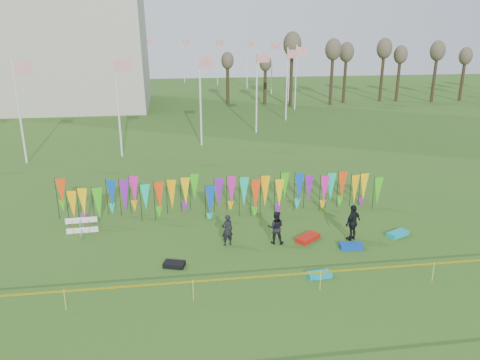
{
  "coord_description": "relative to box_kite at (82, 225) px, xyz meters",
  "views": [
    {
      "loc": [
        -2.46,
        -17.34,
        10.31
      ],
      "look_at": [
        0.93,
        6.0,
        2.47
      ],
      "focal_mm": 35.0,
      "sensor_mm": 36.0,
      "label": 1
    }
  ],
  "objects": [
    {
      "name": "person_right",
      "position": [
        13.6,
        -2.73,
        0.49
      ],
      "size": [
        1.26,
        1.12,
        1.87
      ],
      "primitive_type": "imported",
      "rotation": [
        0.0,
        0.0,
        3.72
      ],
      "color": "black",
      "rests_on": "ground"
    },
    {
      "name": "kite_bag_teal",
      "position": [
        16.12,
        -2.65,
        -0.34
      ],
      "size": [
        1.26,
        0.98,
        0.22
      ],
      "primitive_type": "cube",
      "rotation": [
        0.0,
        0.0,
        0.44
      ],
      "color": "#0DA4B9",
      "rests_on": "ground"
    },
    {
      "name": "person_mid",
      "position": [
        9.7,
        -2.56,
        0.39
      ],
      "size": [
        0.91,
        0.68,
        1.68
      ],
      "primitive_type": "imported",
      "rotation": [
        0.0,
        0.0,
        2.9
      ],
      "color": "black",
      "rests_on": "ground"
    },
    {
      "name": "flagpole_ring",
      "position": [
        -6.61,
        42.17,
        3.55
      ],
      "size": [
        57.4,
        56.16,
        8.0
      ],
      "color": "silver",
      "rests_on": "ground"
    },
    {
      "name": "person_left",
      "position": [
        7.31,
        -2.43,
        0.35
      ],
      "size": [
        0.67,
        0.57,
        1.59
      ],
      "primitive_type": "imported",
      "rotation": [
        0.0,
        0.0,
        3.42
      ],
      "color": "black",
      "rests_on": "ground"
    },
    {
      "name": "kite_bag_black",
      "position": [
        4.69,
        -4.26,
        -0.34
      ],
      "size": [
        1.05,
        0.8,
        0.22
      ],
      "primitive_type": "cube",
      "rotation": [
        0.0,
        0.0,
        -0.31
      ],
      "color": "black",
      "rests_on": "ground"
    },
    {
      "name": "box_kite",
      "position": [
        0.0,
        0.0,
        0.0
      ],
      "size": [
        0.81,
        0.81,
        0.9
      ],
      "rotation": [
        0.0,
        0.0,
        0.05
      ],
      "color": "red",
      "rests_on": "ground"
    },
    {
      "name": "kite_bag_red",
      "position": [
        11.38,
        -2.49,
        -0.33
      ],
      "size": [
        1.43,
        1.31,
        0.24
      ],
      "primitive_type": "cube",
      "rotation": [
        0.0,
        0.0,
        0.67
      ],
      "color": "red",
      "rests_on": "ground"
    },
    {
      "name": "caution_tape_near",
      "position": [
        7.17,
        -7.08,
        0.33
      ],
      "size": [
        26.0,
        0.02,
        0.9
      ],
      "color": "#FFE105",
      "rests_on": "ground"
    },
    {
      "name": "kite_bag_blue",
      "position": [
        13.21,
        -3.65,
        -0.34
      ],
      "size": [
        1.14,
        0.68,
        0.23
      ],
      "primitive_type": "cube",
      "rotation": [
        0.0,
        0.0,
        -0.11
      ],
      "color": "#0B42B5",
      "rests_on": "ground"
    },
    {
      "name": "banner_row",
      "position": [
        7.67,
        1.71,
        0.84
      ],
      "size": [
        18.64,
        0.64,
        2.16
      ],
      "color": "black",
      "rests_on": "ground"
    },
    {
      "name": "kite_bag_turquoise",
      "position": [
        10.86,
        -6.06,
        -0.35
      ],
      "size": [
        1.05,
        0.59,
        0.2
      ],
      "primitive_type": "cube",
      "rotation": [
        0.0,
        0.0,
        0.08
      ],
      "color": "#0CA4B7",
      "rests_on": "ground"
    },
    {
      "name": "tree_line",
      "position": [
        39.39,
        38.17,
        5.72
      ],
      "size": [
        53.92,
        1.92,
        7.84
      ],
      "color": "#332719",
      "rests_on": "ground"
    },
    {
      "name": "ground",
      "position": [
        7.39,
        -5.83,
        -0.45
      ],
      "size": [
        160.0,
        160.0,
        0.0
      ],
      "primitive_type": "plane",
      "color": "#2E5417",
      "rests_on": "ground"
    }
  ]
}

